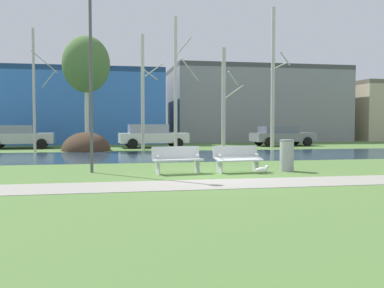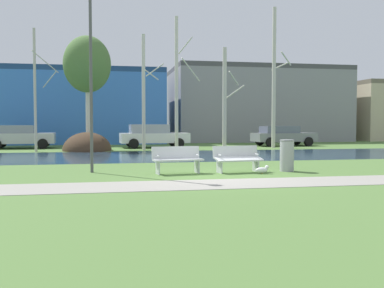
% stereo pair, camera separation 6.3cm
% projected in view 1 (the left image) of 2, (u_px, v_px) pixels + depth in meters
% --- Properties ---
extents(ground_plane, '(120.00, 120.00, 0.00)m').
position_uv_depth(ground_plane, '(170.00, 153.00, 23.15)').
color(ground_plane, '#517538').
extents(paved_path_strip, '(60.00, 1.84, 0.01)m').
position_uv_depth(paved_path_strip, '(230.00, 184.00, 11.58)').
color(paved_path_strip, gray).
rests_on(paved_path_strip, ground).
extents(river_band, '(80.00, 7.24, 0.01)m').
position_uv_depth(river_band, '(174.00, 156.00, 21.49)').
color(river_band, '#284256').
rests_on(river_band, ground).
extents(soil_mound, '(2.85, 3.54, 2.17)m').
position_uv_depth(soil_mound, '(86.00, 151.00, 25.58)').
color(soil_mound, '#423021').
rests_on(soil_mound, ground).
extents(bench_left, '(1.66, 0.77, 0.87)m').
position_uv_depth(bench_left, '(177.00, 159.00, 13.90)').
color(bench_left, silver).
rests_on(bench_left, ground).
extents(bench_right, '(1.66, 0.77, 0.87)m').
position_uv_depth(bench_right, '(237.00, 158.00, 14.27)').
color(bench_right, silver).
rests_on(bench_right, ground).
extents(trash_bin, '(0.49, 0.49, 1.07)m').
position_uv_depth(trash_bin, '(287.00, 155.00, 14.60)').
color(trash_bin, '#999B9E').
rests_on(trash_bin, ground).
extents(seagull, '(0.48, 0.18, 0.27)m').
position_uv_depth(seagull, '(262.00, 170.00, 13.86)').
color(seagull, white).
rests_on(seagull, ground).
extents(streetlamp, '(0.32, 0.32, 6.11)m').
position_uv_depth(streetlamp, '(91.00, 50.00, 14.02)').
color(streetlamp, '#4C4C51').
rests_on(streetlamp, ground).
extents(birch_far_left, '(1.39, 2.48, 6.92)m').
position_uv_depth(birch_far_left, '(35.00, 89.00, 24.23)').
color(birch_far_left, '#BCB7A8').
rests_on(birch_far_left, ground).
extents(birch_left, '(2.86, 2.86, 6.90)m').
position_uv_depth(birch_left, '(86.00, 65.00, 26.20)').
color(birch_left, beige).
rests_on(birch_left, ground).
extents(birch_center_left, '(1.32, 2.10, 6.88)m').
position_uv_depth(birch_center_left, '(143.00, 91.00, 25.73)').
color(birch_center_left, beige).
rests_on(birch_center_left, ground).
extents(birch_center, '(1.57, 2.45, 8.19)m').
position_uv_depth(birch_center, '(176.00, 82.00, 26.77)').
color(birch_center, beige).
rests_on(birch_center, ground).
extents(birch_center_right, '(1.40, 2.15, 6.30)m').
position_uv_depth(birch_center_right, '(224.00, 98.00, 26.93)').
color(birch_center_right, beige).
rests_on(birch_center_right, ground).
extents(birch_right, '(1.29, 2.11, 9.15)m').
position_uv_depth(birch_right, '(273.00, 77.00, 28.32)').
color(birch_right, beige).
rests_on(birch_right, ground).
extents(parked_van_nearest_silver, '(4.24, 2.34, 1.48)m').
position_uv_depth(parked_van_nearest_silver, '(19.00, 136.00, 27.68)').
color(parked_van_nearest_silver, '#B2B5BC').
rests_on(parked_van_nearest_silver, ground).
extents(parked_sedan_second_white, '(4.59, 2.22, 1.54)m').
position_uv_depth(parked_sedan_second_white, '(152.00, 135.00, 28.59)').
color(parked_sedan_second_white, silver).
rests_on(parked_sedan_second_white, ground).
extents(parked_hatch_third_grey, '(4.54, 2.22, 1.41)m').
position_uv_depth(parked_hatch_third_grey, '(281.00, 135.00, 30.81)').
color(parked_hatch_third_grey, slate).
rests_on(parked_hatch_third_grey, ground).
extents(building_blue_store, '(16.39, 9.66, 5.89)m').
position_uv_depth(building_blue_store, '(61.00, 107.00, 36.26)').
color(building_blue_store, '#3870C6').
rests_on(building_blue_store, ground).
extents(building_grey_warehouse, '(15.39, 9.53, 6.61)m').
position_uv_depth(building_grey_warehouse, '(252.00, 105.00, 40.65)').
color(building_grey_warehouse, gray).
rests_on(building_grey_warehouse, ground).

